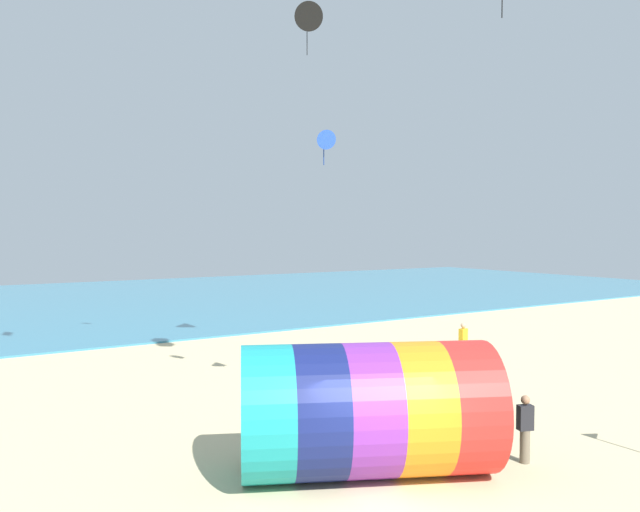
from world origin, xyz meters
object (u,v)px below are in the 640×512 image
object	(u,v)px
giant_inflatable_tube	(368,409)
kite_blue_delta	(324,138)
kite_handler	(525,429)
bystander_near_water	(463,343)
kite_black_delta	(307,16)

from	to	relation	value
giant_inflatable_tube	kite_blue_delta	distance (m)	8.66
kite_handler	bystander_near_water	world-z (taller)	bystander_near_water
giant_inflatable_tube	kite_handler	world-z (taller)	giant_inflatable_tube
kite_black_delta	bystander_near_water	world-z (taller)	kite_black_delta
kite_handler	bystander_near_water	xyz separation A→B (m)	(7.00, 9.00, 0.05)
kite_handler	kite_black_delta	xyz separation A→B (m)	(0.78, 11.45, 13.23)
kite_black_delta	giant_inflatable_tube	bearing A→B (deg)	-113.85
kite_handler	kite_black_delta	distance (m)	17.51
kite_black_delta	bystander_near_water	xyz separation A→B (m)	(6.22, -2.45, -13.18)
giant_inflatable_tube	kite_blue_delta	size ratio (longest dim) A/B	5.46
giant_inflatable_tube	bystander_near_water	xyz separation A→B (m)	(10.65, 7.57, -0.63)
kite_blue_delta	bystander_near_water	distance (m)	11.86
giant_inflatable_tube	bystander_near_water	distance (m)	13.08
giant_inflatable_tube	bystander_near_water	size ratio (longest dim) A/B	3.74
giant_inflatable_tube	kite_blue_delta	world-z (taller)	kite_blue_delta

